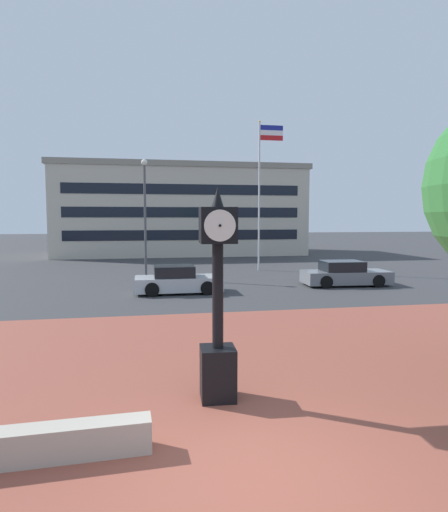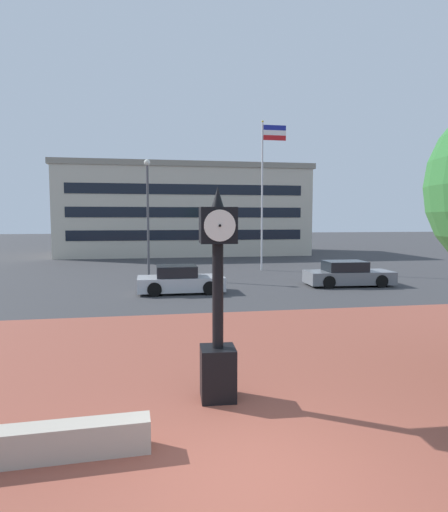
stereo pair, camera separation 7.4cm
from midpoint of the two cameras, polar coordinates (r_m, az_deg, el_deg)
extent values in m
plane|color=#38383A|center=(6.52, 3.99, -27.07)|extent=(200.00, 200.00, 0.00)
cube|color=brown|center=(9.23, -0.80, -17.03)|extent=(44.00, 14.18, 0.01)
cube|color=#ADA393|center=(7.23, -23.09, -21.76)|extent=(3.22, 0.55, 0.50)
cube|color=black|center=(8.60, -0.55, -15.14)|extent=(0.69, 0.69, 1.01)
cylinder|color=black|center=(8.21, -0.56, -5.25)|extent=(0.21, 0.21, 1.99)
cube|color=black|center=(8.08, -0.57, 4.06)|extent=(0.70, 0.70, 0.66)
cylinder|color=silver|center=(8.42, -0.83, 4.09)|extent=(0.57, 0.06, 0.57)
sphere|color=black|center=(8.44, -0.84, 4.09)|extent=(0.05, 0.05, 0.05)
cylinder|color=silver|center=(7.73, -0.29, 4.02)|extent=(0.57, 0.06, 0.57)
sphere|color=black|center=(7.71, -0.27, 4.02)|extent=(0.05, 0.05, 0.05)
cone|color=black|center=(8.09, -0.57, 7.75)|extent=(0.23, 0.23, 0.38)
cube|color=#B7BABF|center=(20.42, -5.58, -3.60)|extent=(4.00, 1.81, 0.64)
cube|color=black|center=(20.34, -6.15, -2.05)|extent=(1.84, 1.55, 0.56)
cylinder|color=black|center=(21.40, -2.43, -3.51)|extent=(0.64, 0.22, 0.64)
cylinder|color=black|center=(19.75, -1.79, -4.22)|extent=(0.64, 0.22, 0.64)
cylinder|color=black|center=(21.22, -9.09, -3.64)|extent=(0.64, 0.22, 0.64)
cylinder|color=black|center=(19.56, -9.02, -4.37)|extent=(0.64, 0.22, 0.64)
cube|color=slate|center=(23.42, 16.15, -2.68)|extent=(4.51, 2.03, 0.64)
cube|color=black|center=(23.27, 15.68, -1.32)|extent=(2.11, 1.65, 0.56)
cylinder|color=black|center=(24.75, 18.32, -2.61)|extent=(0.65, 0.26, 0.64)
cylinder|color=black|center=(23.25, 20.06, -3.13)|extent=(0.65, 0.26, 0.64)
cylinder|color=black|center=(23.72, 12.30, -2.79)|extent=(0.65, 0.26, 0.64)
cylinder|color=black|center=(22.16, 13.71, -3.36)|extent=(0.65, 0.26, 0.64)
cylinder|color=silver|center=(29.18, 5.09, 7.69)|extent=(0.12, 0.12, 9.75)
sphere|color=gold|center=(29.84, 5.17, 17.20)|extent=(0.14, 0.14, 0.14)
cube|color=navy|center=(29.98, 6.76, 16.40)|extent=(1.54, 0.02, 0.33)
cube|color=white|center=(29.91, 6.75, 15.78)|extent=(1.54, 0.02, 0.33)
cube|color=red|center=(29.85, 6.75, 15.17)|extent=(1.54, 0.02, 0.33)
cube|color=beige|center=(43.78, -5.29, 5.64)|extent=(23.17, 10.22, 8.06)
cube|color=gray|center=(44.04, -5.34, 11.22)|extent=(23.63, 10.43, 0.50)
cube|color=black|center=(38.69, -4.67, 2.76)|extent=(20.85, 0.04, 0.90)
cube|color=black|center=(38.66, -4.69, 5.75)|extent=(20.85, 0.04, 0.90)
cube|color=black|center=(38.75, -4.71, 8.73)|extent=(20.85, 0.04, 0.90)
cylinder|color=#4C4C51|center=(25.53, -9.87, 4.40)|extent=(0.14, 0.14, 6.51)
sphere|color=white|center=(25.73, -9.99, 12.00)|extent=(0.36, 0.36, 0.36)
camera|label=1|loc=(0.04, -89.74, 0.02)|focal=30.44mm
camera|label=2|loc=(0.04, 90.26, -0.02)|focal=30.44mm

